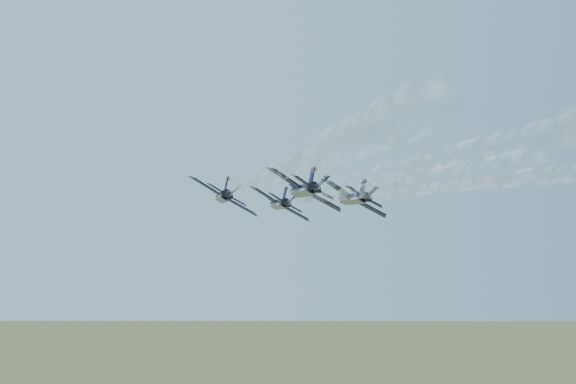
{
  "coord_description": "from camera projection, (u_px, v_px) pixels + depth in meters",
  "views": [
    {
      "loc": [
        -7.41,
        -95.78,
        96.2
      ],
      "look_at": [
        0.16,
        1.8,
        106.45
      ],
      "focal_mm": 40.0,
      "sensor_mm": 36.0,
      "label": 1
    }
  ],
  "objects": [
    {
      "name": "smoke_trail_left",
      "position": [
        300.0,
        122.0,
        43.37
      ],
      "size": [
        10.34,
        70.47,
        2.51
      ],
      "rotation": [
        0.0,
        0.52,
        0.12
      ],
      "color": "white"
    },
    {
      "name": "smoke_trail_slot",
      "position": [
        519.0,
        86.0,
        34.47
      ],
      "size": [
        10.34,
        70.47,
        2.51
      ],
      "rotation": [
        0.0,
        0.52,
        0.12
      ],
      "color": "white"
    },
    {
      "name": "jet_right",
      "position": [
        353.0,
        198.0,
        97.92
      ],
      "size": [
        10.23,
        14.93,
        5.64
      ],
      "rotation": [
        0.0,
        0.52,
        0.12
      ],
      "color": "black"
    },
    {
      "name": "jet_lead",
      "position": [
        279.0,
        204.0,
        107.55
      ],
      "size": [
        10.23,
        14.93,
        5.64
      ],
      "rotation": [
        0.0,
        0.52,
        0.12
      ],
      "color": "black"
    },
    {
      "name": "smoke_trail_lead",
      "position": [
        390.0,
        153.0,
        56.28
      ],
      "size": [
        10.34,
        70.47,
        2.51
      ],
      "rotation": [
        0.0,
        0.52,
        0.12
      ],
      "color": "white"
    },
    {
      "name": "smoke_trail_right",
      "position": [
        567.0,
        131.0,
        46.65
      ],
      "size": [
        10.34,
        70.47,
        2.51
      ],
      "rotation": [
        0.0,
        0.52,
        0.12
      ],
      "color": "white"
    },
    {
      "name": "jet_left",
      "position": [
        223.0,
        196.0,
        94.63
      ],
      "size": [
        10.23,
        14.93,
        5.64
      ],
      "rotation": [
        0.0,
        0.52,
        0.12
      ],
      "color": "black"
    },
    {
      "name": "jet_slot",
      "position": [
        303.0,
        190.0,
        85.73
      ],
      "size": [
        10.23,
        14.93,
        5.64
      ],
      "rotation": [
        0.0,
        0.52,
        0.12
      ],
      "color": "black"
    }
  ]
}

